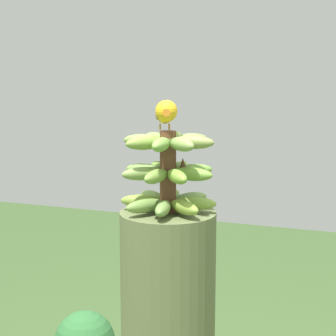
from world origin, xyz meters
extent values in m
cylinder|color=brown|center=(0.00, 0.00, 1.22)|extent=(0.04, 0.04, 0.23)
ellipsoid|color=#73964B|center=(0.04, 0.06, 1.14)|extent=(0.10, 0.12, 0.04)
ellipsoid|color=olive|center=(-0.01, 0.07, 1.14)|extent=(0.06, 0.12, 0.04)
ellipsoid|color=#7B9B48|center=(-0.06, 0.04, 1.14)|extent=(0.12, 0.10, 0.04)
ellipsoid|color=olive|center=(-0.07, -0.01, 1.14)|extent=(0.12, 0.06, 0.04)
ellipsoid|color=olive|center=(-0.04, -0.06, 1.14)|extent=(0.10, 0.12, 0.04)
ellipsoid|color=olive|center=(0.01, -0.07, 1.14)|extent=(0.06, 0.12, 0.04)
ellipsoid|color=olive|center=(0.06, -0.04, 1.14)|extent=(0.12, 0.10, 0.04)
ellipsoid|color=olive|center=(0.07, 0.01, 1.14)|extent=(0.12, 0.06, 0.04)
ellipsoid|color=olive|center=(-0.01, -0.07, 1.22)|extent=(0.05, 0.12, 0.04)
ellipsoid|color=olive|center=(0.05, -0.06, 1.22)|extent=(0.10, 0.11, 0.04)
ellipsoid|color=olive|center=(0.07, -0.01, 1.22)|extent=(0.12, 0.05, 0.04)
ellipsoid|color=#72A240|center=(0.06, 0.05, 1.22)|extent=(0.11, 0.10, 0.04)
ellipsoid|color=olive|center=(0.01, 0.07, 1.22)|extent=(0.05, 0.12, 0.04)
ellipsoid|color=#7AA141|center=(-0.05, 0.06, 1.22)|extent=(0.10, 0.11, 0.04)
ellipsoid|color=#739548|center=(-0.07, 0.01, 1.22)|extent=(0.12, 0.05, 0.04)
ellipsoid|color=olive|center=(-0.06, -0.05, 1.22)|extent=(0.11, 0.10, 0.04)
ellipsoid|color=olive|center=(-0.01, 0.07, 1.31)|extent=(0.05, 0.12, 0.04)
ellipsoid|color=#78A24B|center=(-0.05, 0.04, 1.31)|extent=(0.11, 0.10, 0.04)
ellipsoid|color=olive|center=(-0.07, -0.01, 1.31)|extent=(0.12, 0.05, 0.04)
ellipsoid|color=olive|center=(-0.04, -0.05, 1.31)|extent=(0.10, 0.11, 0.04)
ellipsoid|color=#74A142|center=(0.01, -0.07, 1.31)|extent=(0.05, 0.12, 0.04)
ellipsoid|color=#7B994B|center=(0.05, -0.04, 1.31)|extent=(0.11, 0.10, 0.04)
ellipsoid|color=olive|center=(0.07, 0.01, 1.31)|extent=(0.12, 0.05, 0.04)
ellipsoid|color=olive|center=(0.04, 0.05, 1.31)|extent=(0.10, 0.11, 0.04)
cone|color=#4C2D1E|center=(0.04, 0.01, 1.23)|extent=(0.04, 0.04, 0.06)
cylinder|color=#C68933|center=(-0.03, 0.02, 1.34)|extent=(0.01, 0.00, 0.02)
cylinder|color=#C68933|center=(-0.01, 0.03, 1.34)|extent=(0.01, 0.01, 0.02)
ellipsoid|color=gold|center=(-0.02, 0.03, 1.38)|extent=(0.08, 0.10, 0.05)
ellipsoid|color=olive|center=(-0.04, 0.02, 1.38)|extent=(0.04, 0.07, 0.03)
ellipsoid|color=olive|center=(0.00, 0.04, 1.38)|extent=(0.04, 0.07, 0.03)
cube|color=olive|center=(-0.05, 0.10, 1.38)|extent=(0.05, 0.07, 0.01)
sphere|color=gold|center=(0.00, -0.01, 1.39)|extent=(0.06, 0.06, 0.06)
sphere|color=black|center=(0.02, -0.01, 1.39)|extent=(0.01, 0.01, 0.01)
cone|color=orange|center=(0.01, -0.05, 1.39)|extent=(0.03, 0.04, 0.02)
camera|label=1|loc=(0.56, -1.51, 1.51)|focal=63.62mm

